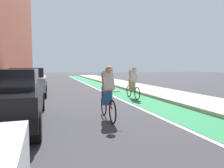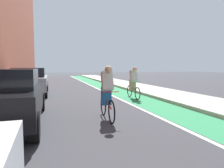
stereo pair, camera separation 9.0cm
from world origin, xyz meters
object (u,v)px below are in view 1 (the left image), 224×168
Objects in this scene: cyclist_mid at (108,91)px; cyclist_trailing at (133,82)px; parked_sedan_black at (8,96)px; parked_sedan_silver at (29,81)px.

cyclist_mid reaches higher than cyclist_trailing.
parked_sedan_black is 1.04× the size of parked_sedan_silver.
cyclist_mid is 4.37m from cyclist_trailing.
cyclist_trailing is at bearing 34.16° from parked_sedan_black.
cyclist_mid is at bearing -4.02° from parked_sedan_black.
parked_sedan_silver is 5.89m from cyclist_trailing.
cyclist_trailing is at bearing 57.21° from cyclist_mid.
parked_sedan_black is at bearing 175.98° from cyclist_mid.
parked_sedan_black is at bearing -145.84° from cyclist_trailing.
parked_sedan_black is 6.36m from parked_sedan_silver.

